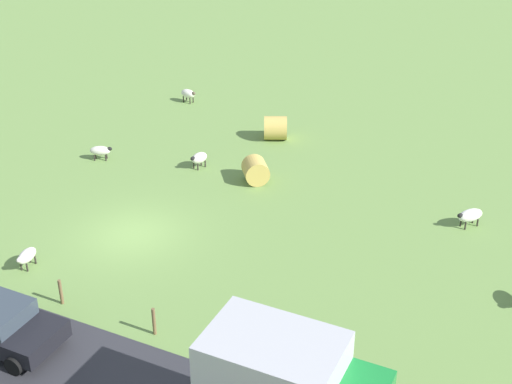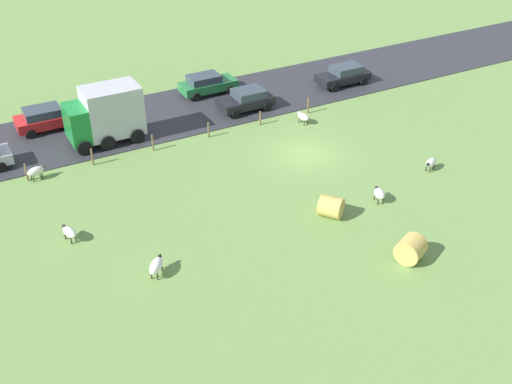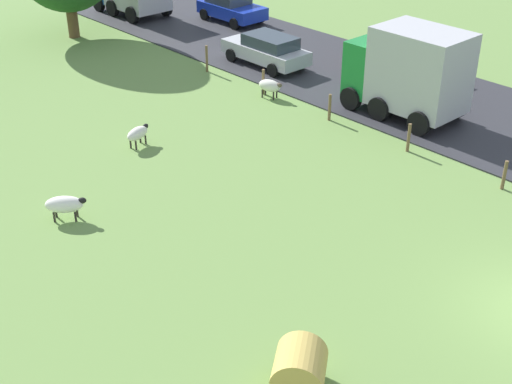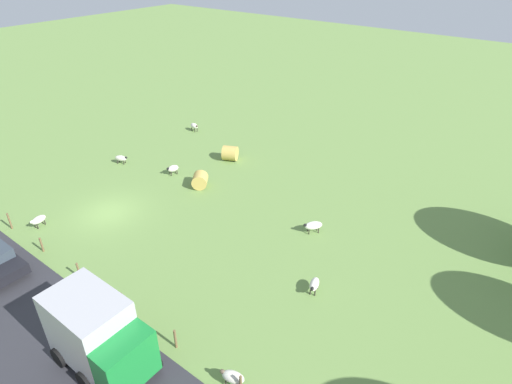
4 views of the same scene
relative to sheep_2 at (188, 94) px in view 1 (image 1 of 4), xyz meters
name	(u,v)px [view 1 (image 1 of 4)]	position (x,y,z in m)	size (l,w,h in m)	color
ground_plane	(133,234)	(14.29, 5.69, -0.55)	(160.00, 160.00, 0.00)	#6B8E47
sheep_2	(188,94)	(0.00, 0.00, 0.00)	(0.71, 1.14, 0.81)	silver
sheep_3	(27,256)	(18.09, 3.41, -0.04)	(1.16, 0.62, 0.76)	silver
sheep_4	(470,215)	(7.58, 18.24, -0.01)	(1.26, 1.17, 0.81)	white
sheep_5	(199,158)	(7.60, 5.07, -0.02)	(1.09, 0.77, 0.80)	silver
sheep_6	(100,151)	(8.93, 0.10, -0.06)	(0.86, 1.18, 0.73)	silver
hay_bale_0	(275,128)	(2.74, 7.02, 0.09)	(1.27, 1.27, 1.21)	tan
hay_bale_1	(256,170)	(7.73, 8.23, 0.04)	(1.17, 1.17, 1.21)	tan
fence_post_1	(61,292)	(19.37, 6.10, -0.05)	(0.12, 0.12, 1.00)	brown
fence_post_2	(154,321)	(19.37, 10.03, -0.02)	(0.12, 0.12, 1.05)	brown
fence_post_3	(260,355)	(19.37, 13.95, 0.01)	(0.12, 0.12, 1.11)	brown
car_5	(1,324)	(21.95, 5.81, 0.30)	(2.21, 3.93, 1.49)	black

